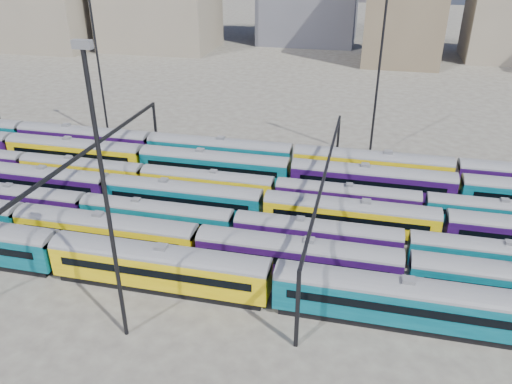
% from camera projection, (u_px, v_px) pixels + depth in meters
% --- Properties ---
extents(ground, '(500.00, 500.00, 0.00)m').
position_uv_depth(ground, '(242.00, 220.00, 62.77)').
color(ground, '#443F39').
rests_on(ground, ground).
extents(rake_0, '(136.81, 3.33, 5.63)m').
position_uv_depth(rake_0, '(273.00, 279.00, 47.01)').
color(rake_0, black).
rests_on(rake_0, ground).
extents(rake_1, '(128.84, 3.14, 5.30)m').
position_uv_depth(rake_1, '(198.00, 241.00, 53.29)').
color(rake_1, black).
rests_on(rake_1, ground).
extents(rake_2, '(133.19, 2.78, 4.67)m').
position_uv_depth(rake_2, '(156.00, 214.00, 59.18)').
color(rake_2, black).
rests_on(rake_2, ground).
extents(rake_3, '(104.38, 3.06, 5.15)m').
position_uv_depth(rake_3, '(350.00, 213.00, 58.87)').
color(rake_3, black).
rests_on(rake_3, ground).
extents(rake_4, '(93.04, 2.73, 4.58)m').
position_uv_depth(rake_4, '(207.00, 181.00, 67.28)').
color(rake_4, black).
rests_on(rake_4, ground).
extents(rake_5, '(154.72, 3.23, 5.45)m').
position_uv_depth(rake_5, '(214.00, 163.00, 71.52)').
color(rake_5, black).
rests_on(rake_5, ground).
extents(rake_6, '(113.23, 3.31, 5.60)m').
position_uv_depth(rake_6, '(219.00, 150.00, 75.98)').
color(rake_6, black).
rests_on(rake_6, ground).
extents(gantry_1, '(0.35, 40.35, 8.03)m').
position_uv_depth(gantry_1, '(90.00, 156.00, 63.75)').
color(gantry_1, black).
rests_on(gantry_1, ground).
extents(gantry_2, '(0.35, 40.35, 8.03)m').
position_uv_depth(gantry_2, '(325.00, 179.00, 57.67)').
color(gantry_2, black).
rests_on(gantry_2, ground).
extents(mast_1, '(1.40, 0.50, 25.60)m').
position_uv_depth(mast_1, '(98.00, 60.00, 81.63)').
color(mast_1, black).
rests_on(mast_1, ground).
extents(mast_2, '(1.40, 0.50, 25.60)m').
position_uv_depth(mast_2, '(105.00, 195.00, 38.36)').
color(mast_2, black).
rests_on(mast_2, ground).
extents(mast_3, '(1.40, 0.50, 25.60)m').
position_uv_depth(mast_3, '(379.00, 72.00, 74.25)').
color(mast_3, black).
rests_on(mast_3, ground).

